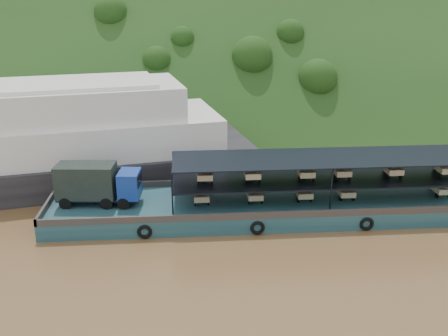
{
  "coord_description": "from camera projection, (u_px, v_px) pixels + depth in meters",
  "views": [
    {
      "loc": [
        -4.94,
        -34.25,
        16.57
      ],
      "look_at": [
        -2.0,
        3.0,
        3.2
      ],
      "focal_mm": 40.0,
      "sensor_mm": 36.0,
      "label": 1
    }
  ],
  "objects": [
    {
      "name": "ground",
      "position": [
        253.0,
        220.0,
        38.09
      ],
      "size": [
        160.0,
        160.0,
        0.0
      ],
      "primitive_type": "plane",
      "color": "brown",
      "rests_on": "ground"
    },
    {
      "name": "hillside",
      "position": [
        220.0,
        112.0,
        71.88
      ],
      "size": [
        140.0,
        39.6,
        39.6
      ],
      "primitive_type": "cube",
      "rotation": [
        0.79,
        0.0,
        0.0
      ],
      "color": "#133412",
      "rests_on": "ground"
    },
    {
      "name": "cargo_barge",
      "position": [
        265.0,
        201.0,
        38.81
      ],
      "size": [
        35.0,
        7.18,
        4.54
      ],
      "color": "#143B47",
      "rests_on": "ground"
    },
    {
      "name": "passenger_ferry",
      "position": [
        2.0,
        144.0,
        43.5
      ],
      "size": [
        46.11,
        19.96,
        9.07
      ],
      "rotation": [
        0.0,
        0.0,
        0.2
      ],
      "color": "black",
      "rests_on": "ground"
    }
  ]
}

